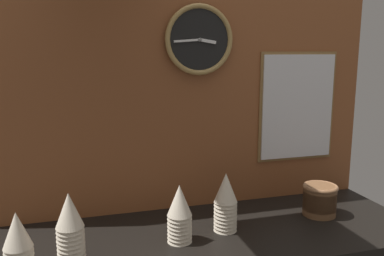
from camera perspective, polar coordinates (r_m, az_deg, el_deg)
ground_plane at (r=1.51m, az=1.45°, el=-15.09°), size 1.60×0.56×0.04m
wall_tiled_back at (r=1.62m, az=-1.32°, el=6.77°), size 1.60×0.03×1.05m
cup_stack_left at (r=1.30m, az=-16.73°, el=-13.45°), size 0.08×0.08×0.23m
cup_stack_center_right at (r=1.48m, az=4.73°, el=-10.31°), size 0.08×0.08×0.21m
cup_stack_center at (r=1.39m, az=-1.76°, el=-11.90°), size 0.08×0.08×0.20m
cup_stack_far_left at (r=1.32m, az=-23.24°, el=-14.60°), size 0.08×0.08×0.19m
bowl_stack_far_right at (r=1.70m, az=17.49°, el=-9.46°), size 0.14×0.14×0.12m
wall_clock at (r=1.60m, az=1.01°, el=12.28°), size 0.27×0.03×0.27m
menu_board at (r=1.81m, az=14.58°, el=2.90°), size 0.36×0.01×0.47m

